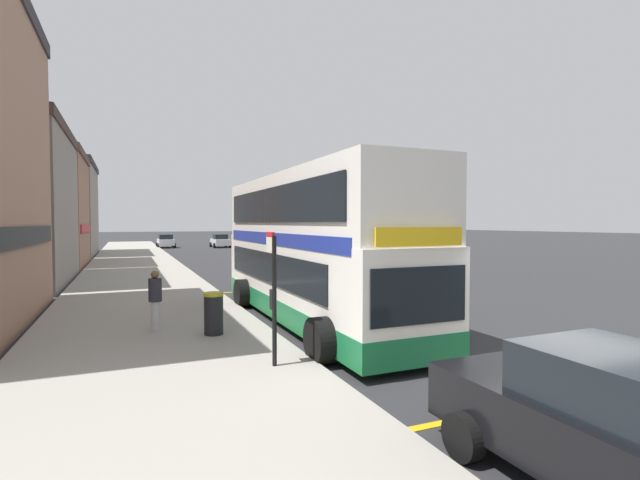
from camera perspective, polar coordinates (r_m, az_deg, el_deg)
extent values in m
plane|color=#28282B|center=(38.85, -11.71, -2.32)|extent=(260.00, 260.00, 0.00)
cube|color=gray|center=(38.10, -22.10, -2.41)|extent=(6.00, 76.00, 0.14)
cube|color=white|center=(13.86, -1.17, -4.62)|extent=(2.43, 11.09, 2.30)
cube|color=white|center=(13.77, -1.17, 4.09)|extent=(2.40, 10.87, 1.90)
cube|color=#196B3D|center=(13.98, -1.17, -8.08)|extent=(2.45, 11.11, 0.60)
cube|color=navy|center=(13.77, -1.17, 0.22)|extent=(2.46, 10.20, 0.36)
cube|color=black|center=(13.80, -6.56, -3.41)|extent=(0.04, 8.87, 0.90)
cube|color=black|center=(13.36, -6.11, 4.36)|extent=(0.04, 9.76, 1.00)
cube|color=black|center=(8.95, 12.29, -6.77)|extent=(2.14, 0.04, 1.10)
cube|color=yellow|center=(8.85, 12.35, 0.41)|extent=(1.94, 0.04, 0.36)
cylinder|color=black|center=(9.89, 0.46, -12.38)|extent=(0.56, 1.00, 1.00)
cylinder|color=black|center=(11.16, 13.07, -10.76)|extent=(0.56, 1.00, 1.00)
cylinder|color=black|center=(16.46, -9.41, -6.56)|extent=(0.56, 1.00, 1.00)
cylinder|color=black|center=(17.26, -0.91, -6.13)|extent=(0.56, 1.00, 1.00)
cube|color=gold|center=(13.32, -6.64, -10.78)|extent=(0.16, 14.19, 0.01)
cube|color=gold|center=(14.27, 3.77, -9.89)|extent=(0.16, 14.19, 0.01)
cube|color=gold|center=(7.95, 19.12, -19.94)|extent=(2.81, 0.16, 0.01)
cube|color=gold|center=(20.32, -8.64, -6.31)|extent=(2.81, 0.16, 0.01)
cylinder|color=black|center=(9.18, -5.70, -7.57)|extent=(0.09, 0.09, 2.59)
cube|color=silver|center=(9.30, -6.19, -0.55)|extent=(0.05, 0.42, 0.30)
cube|color=red|center=(9.29, -6.20, 0.69)|extent=(0.05, 0.42, 0.10)
cube|color=black|center=(9.27, -5.88, -7.43)|extent=(0.06, 0.28, 0.40)
cube|color=black|center=(15.12, -32.86, 0.36)|extent=(0.08, 9.07, 0.56)
cube|color=#B2191E|center=(36.11, -27.12, 1.29)|extent=(0.08, 7.64, 0.56)
cube|color=gray|center=(48.05, -32.37, 3.03)|extent=(10.31, 11.87, 8.03)
cube|color=#383338|center=(48.33, -32.47, 8.09)|extent=(10.52, 12.11, 0.50)
cube|color=#6E665D|center=(47.88, -32.60, 8.99)|extent=(0.60, 0.60, 0.90)
cube|color=silver|center=(58.34, -18.66, -0.26)|extent=(1.76, 4.20, 0.72)
cube|color=black|center=(58.22, -18.66, 0.38)|extent=(1.52, 1.90, 0.60)
cylinder|color=black|center=(59.59, -19.65, -0.57)|extent=(0.22, 0.60, 0.60)
cylinder|color=black|center=(59.73, -17.85, -0.55)|extent=(0.22, 0.60, 0.60)
cylinder|color=black|center=(57.00, -19.49, -0.69)|extent=(0.22, 0.60, 0.60)
cylinder|color=black|center=(57.14, -17.62, -0.66)|extent=(0.22, 0.60, 0.60)
cube|color=black|center=(6.20, 32.95, -20.17)|extent=(1.76, 4.20, 0.72)
cube|color=black|center=(5.93, 33.90, -14.46)|extent=(1.52, 1.90, 0.60)
cylinder|color=black|center=(6.49, 17.40, -22.33)|extent=(0.22, 0.60, 0.60)
cylinder|color=black|center=(7.75, 28.56, -18.35)|extent=(0.22, 0.60, 0.60)
cube|color=silver|center=(57.22, -12.31, -0.25)|extent=(1.76, 4.20, 0.72)
cube|color=black|center=(57.10, -12.30, 0.41)|extent=(1.52, 1.90, 0.60)
cylinder|color=black|center=(58.36, -13.45, -0.56)|extent=(0.22, 0.60, 0.60)
cylinder|color=black|center=(58.69, -11.65, -0.53)|extent=(0.22, 0.60, 0.60)
cylinder|color=black|center=(55.79, -13.00, -0.68)|extent=(0.22, 0.60, 0.60)
cylinder|color=black|center=(56.15, -11.12, -0.65)|extent=(0.22, 0.60, 0.60)
cylinder|color=#B7B2AD|center=(13.02, -19.80, -8.86)|extent=(0.24, 0.24, 0.77)
cylinder|color=#26262D|center=(12.90, -19.84, -5.86)|extent=(0.34, 0.34, 0.61)
sphere|color=brown|center=(12.85, -19.86, -4.06)|extent=(0.21, 0.21, 0.21)
cylinder|color=black|center=(12.11, -13.10, -9.08)|extent=(0.48, 0.48, 0.99)
cylinder|color=#A5991E|center=(12.02, -13.12, -6.58)|extent=(0.50, 0.50, 0.08)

